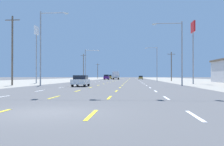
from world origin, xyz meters
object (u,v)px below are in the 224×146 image
object	(u,v)px
streetlight_left_row_0	(43,43)
suv_far_left_near	(107,77)
hatchback_far_right_midfar	(141,78)
streetlight_right_row_1	(156,61)
sedan_inner_left_nearest	(81,81)
pole_sign_left_row_1	(36,41)
box_truck_inner_left_mid	(116,75)
streetlight_left_row_1	(87,63)
suv_far_left_far	(110,77)
streetlight_right_row_0	(179,48)
pole_sign_right_row_1	(193,35)

from	to	relation	value
streetlight_left_row_0	suv_far_left_near	bearing A→B (deg)	87.54
hatchback_far_right_midfar	streetlight_right_row_1	distance (m)	37.88
sedan_inner_left_nearest	suv_far_left_near	bearing A→B (deg)	92.66
sedan_inner_left_nearest	streetlight_left_row_0	bearing A→B (deg)	150.48
sedan_inner_left_nearest	pole_sign_left_row_1	world-z (taller)	pole_sign_left_row_1
streetlight_right_row_1	box_truck_inner_left_mid	bearing A→B (deg)	111.37
streetlight_left_row_1	streetlight_right_row_1	bearing A→B (deg)	0.00
box_truck_inner_left_mid	suv_far_left_far	xyz separation A→B (m)	(-3.58, 12.07, -0.81)
suv_far_left_far	hatchback_far_right_midfar	bearing A→B (deg)	-31.55
box_truck_inner_left_mid	hatchback_far_right_midfar	world-z (taller)	box_truck_inner_left_mid
hatchback_far_right_midfar	box_truck_inner_left_mid	bearing A→B (deg)	-160.45
streetlight_left_row_0	streetlight_right_row_1	bearing A→B (deg)	62.75
streetlight_right_row_0	streetlight_left_row_1	distance (m)	42.70
box_truck_inner_left_mid	streetlight_right_row_1	size ratio (longest dim) A/B	0.75
streetlight_left_row_0	streetlight_left_row_1	size ratio (longest dim) A/B	1.21
hatchback_far_right_midfar	suv_far_left_far	distance (m)	16.16
sedan_inner_left_nearest	streetlight_right_row_1	world-z (taller)	streetlight_right_row_1
pole_sign_right_row_1	streetlight_left_row_0	bearing A→B (deg)	-158.26
suv_far_left_far	streetlight_right_row_1	xyz separation A→B (m)	(16.83, -45.92, 4.45)
pole_sign_left_row_1	streetlight_left_row_1	xyz separation A→B (m)	(5.49, 25.76, -2.88)
sedan_inner_left_nearest	hatchback_far_right_midfar	size ratio (longest dim) A/B	1.15
hatchback_far_right_midfar	streetlight_left_row_0	size ratio (longest dim) A/B	0.36
sedan_inner_left_nearest	streetlight_left_row_1	world-z (taller)	streetlight_left_row_1
box_truck_inner_left_mid	streetlight_left_row_1	bearing A→B (deg)	-100.52
streetlight_left_row_1	pole_sign_right_row_1	bearing A→B (deg)	-50.71
streetlight_left_row_0	streetlight_right_row_1	distance (m)	42.80
pole_sign_right_row_1	streetlight_right_row_0	distance (m)	10.70
box_truck_inner_left_mid	pole_sign_left_row_1	bearing A→B (deg)	-101.17
pole_sign_right_row_1	streetlight_left_row_0	world-z (taller)	pole_sign_right_row_1
suv_far_left_far	box_truck_inner_left_mid	bearing A→B (deg)	-73.47
pole_sign_left_row_1	streetlight_right_row_1	bearing A→B (deg)	45.84
suv_far_left_near	hatchback_far_right_midfar	size ratio (longest dim) A/B	1.26
suv_far_left_near	box_truck_inner_left_mid	world-z (taller)	box_truck_inner_left_mid
suv_far_left_near	suv_far_left_far	size ratio (longest dim) A/B	1.00
box_truck_inner_left_mid	pole_sign_right_row_1	size ratio (longest dim) A/B	0.66
sedan_inner_left_nearest	box_truck_inner_left_mid	bearing A→B (deg)	89.91
pole_sign_left_row_1	sedan_inner_left_nearest	bearing A→B (deg)	-53.59
hatchback_far_right_midfar	pole_sign_right_row_1	world-z (taller)	pole_sign_right_row_1
pole_sign_left_row_1	streetlight_right_row_1	distance (m)	36.01
box_truck_inner_left_mid	streetlight_left_row_0	size ratio (longest dim) A/B	0.67
pole_sign_right_row_1	streetlight_right_row_1	xyz separation A→B (m)	(-3.92, 28.67, -2.98)
pole_sign_right_row_1	streetlight_left_row_1	bearing A→B (deg)	129.29
sedan_inner_left_nearest	suv_far_left_near	xyz separation A→B (m)	(-3.32, 71.36, 0.27)
sedan_inner_left_nearest	box_truck_inner_left_mid	world-z (taller)	box_truck_inner_left_mid
streetlight_right_row_1	streetlight_left_row_0	bearing A→B (deg)	-117.25
pole_sign_left_row_1	streetlight_right_row_0	distance (m)	27.89
box_truck_inner_left_mid	streetlight_left_row_1	world-z (taller)	streetlight_left_row_1
suv_far_left_near	streetlight_right_row_0	distance (m)	69.95
hatchback_far_right_midfar	streetlight_left_row_0	xyz separation A→B (m)	(-16.54, -75.51, 5.42)
sedan_inner_left_nearest	streetlight_right_row_1	size ratio (longest dim) A/B	0.47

